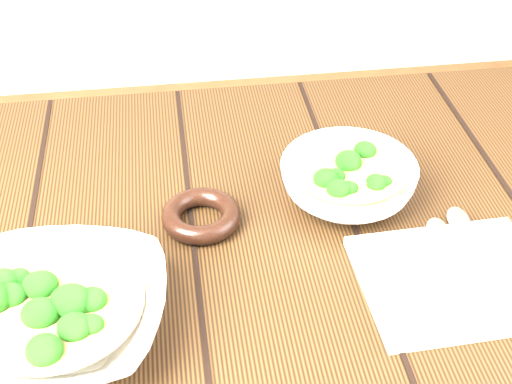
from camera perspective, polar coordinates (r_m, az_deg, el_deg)
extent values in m
cube|color=#301F0D|center=(0.86, -3.42, -6.41)|extent=(1.20, 0.80, 0.04)
cube|color=#301F0D|center=(1.48, 17.21, -5.20)|extent=(0.07, 0.07, 0.71)
imported|color=white|center=(0.77, -15.50, -9.45)|extent=(0.26, 0.26, 0.06)
cylinder|color=#9C7746|center=(0.76, -15.72, -8.56)|extent=(0.18, 0.18, 0.00)
ellipsoid|color=#2E801C|center=(0.76, -14.15, -7.77)|extent=(0.04, 0.03, 0.03)
ellipsoid|color=#2E801C|center=(0.78, -14.61, -6.33)|extent=(0.04, 0.03, 0.03)
ellipsoid|color=#2E801C|center=(0.79, -17.41, -5.99)|extent=(0.04, 0.03, 0.03)
ellipsoid|color=#2E801C|center=(0.76, -17.75, -8.14)|extent=(0.04, 0.03, 0.03)
ellipsoid|color=#2E801C|center=(0.74, -18.32, -9.96)|extent=(0.04, 0.03, 0.03)
ellipsoid|color=#2E801C|center=(0.72, -15.81, -11.47)|extent=(0.04, 0.03, 0.03)
ellipsoid|color=#2E801C|center=(0.74, -13.91, -9.09)|extent=(0.04, 0.03, 0.03)
imported|color=white|center=(0.92, 7.36, 0.83)|extent=(0.22, 0.22, 0.05)
cylinder|color=#9C7746|center=(0.91, 7.45, 1.69)|extent=(0.14, 0.14, 0.00)
ellipsoid|color=#2E801C|center=(0.92, 8.41, 2.23)|extent=(0.03, 0.03, 0.02)
ellipsoid|color=#2E801C|center=(0.93, 7.44, 3.01)|extent=(0.03, 0.03, 0.02)
ellipsoid|color=#2E801C|center=(0.92, 5.27, 2.82)|extent=(0.03, 0.03, 0.02)
ellipsoid|color=#2E801C|center=(0.90, 6.34, 1.63)|extent=(0.03, 0.03, 0.02)
ellipsoid|color=#2E801C|center=(0.88, 7.52, 0.71)|extent=(0.03, 0.03, 0.02)
ellipsoid|color=#2E801C|center=(0.89, 9.94, 0.99)|extent=(0.03, 0.03, 0.02)
torus|color=black|center=(0.89, -4.41, -1.90)|extent=(0.13, 0.13, 0.02)
cube|color=beige|center=(0.84, 15.55, -6.77)|extent=(0.22, 0.18, 0.01)
cylinder|color=#A39F8F|center=(0.83, 14.80, -6.70)|extent=(0.04, 0.13, 0.01)
ellipsoid|color=#A39F8F|center=(0.89, 14.31, -3.04)|extent=(0.04, 0.06, 0.01)
cylinder|color=#A39F8F|center=(0.85, 16.98, -5.65)|extent=(0.03, 0.13, 0.01)
ellipsoid|color=#A39F8F|center=(0.91, 15.90, -2.15)|extent=(0.04, 0.05, 0.01)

